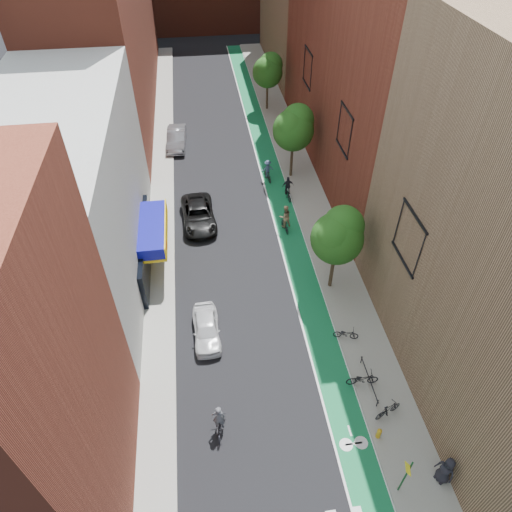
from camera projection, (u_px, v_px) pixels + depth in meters
name	position (u px, v px, depth m)	size (l,w,h in m)	color
ground	(274.00, 435.00, 23.72)	(160.00, 160.00, 0.00)	black
bike_lane	(270.00, 166.00, 43.04)	(2.00, 68.00, 0.01)	#136F3F
sidewalk_left	(163.00, 174.00, 41.99)	(2.00, 68.00, 0.15)	gray
sidewalk_right	(296.00, 164.00, 43.25)	(3.00, 68.00, 0.15)	gray
building_left_white	(67.00, 202.00, 28.73)	(8.00, 20.00, 12.00)	silver
building_right_mid_red	(371.00, 39.00, 36.39)	(8.00, 28.00, 22.00)	maroon
tree_near	(338.00, 235.00, 28.43)	(3.40, 3.36, 6.42)	#332619
tree_mid	(294.00, 127.00, 38.46)	(3.55, 3.53, 6.74)	#332619
tree_far	(268.00, 70.00, 48.91)	(3.30, 3.25, 6.21)	#332619
sign_pole	(406.00, 475.00, 20.47)	(0.13, 0.71, 3.00)	#194C26
parked_car_white	(206.00, 329.00, 28.02)	(1.60, 3.99, 1.36)	silver
parked_car_black	(199.00, 215.00, 36.29)	(2.53, 5.49, 1.52)	black
parked_car_silver	(177.00, 138.00, 45.34)	(1.74, 4.99, 1.65)	gray
cyclist_lead	(219.00, 424.00, 23.44)	(0.87, 1.90, 2.17)	black
cyclist_lane_near	(285.00, 219.00, 35.45)	(1.02, 1.62, 2.24)	black
cyclist_lane_mid	(288.00, 190.00, 38.80)	(1.01, 1.83, 2.04)	black
cyclist_lane_far	(268.00, 172.00, 40.81)	(1.11, 1.72, 1.93)	black
parked_bike_near	(362.00, 379.00, 25.48)	(0.64, 1.84, 0.97)	black
parked_bike_mid	(388.00, 410.00, 24.09)	(0.47, 1.66, 1.00)	black
parked_bike_far	(346.00, 334.00, 27.89)	(0.54, 1.55, 0.81)	black
pedestrian	(446.00, 470.00, 21.35)	(0.94, 0.61, 1.92)	black
fire_hydrant	(379.00, 433.00, 23.27)	(0.25, 0.25, 0.72)	gold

